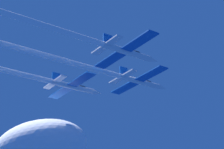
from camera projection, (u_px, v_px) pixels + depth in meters
jet_lead at (62, 60)px, 78.57m from camera, size 16.84×60.51×2.79m
jet_left_wing at (3, 69)px, 82.12m from camera, size 16.84×54.79×2.79m
jet_right_wing at (53, 28)px, 68.23m from camera, size 16.84×52.64×2.79m
cloud_wispy at (37, 149)px, 102.15m from camera, size 34.49×18.97×12.07m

